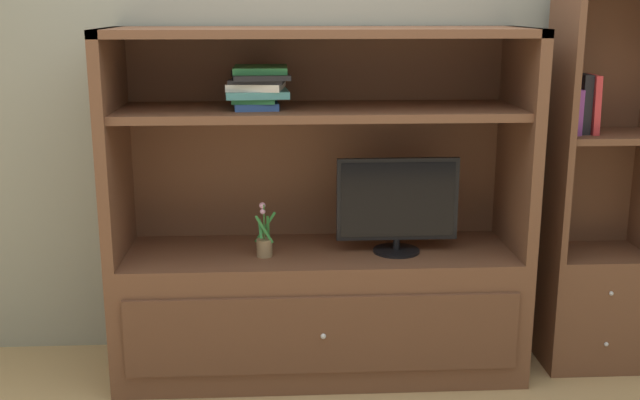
{
  "coord_description": "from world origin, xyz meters",
  "views": [
    {
      "loc": [
        -0.19,
        -2.98,
        1.67
      ],
      "look_at": [
        0.0,
        0.35,
        0.83
      ],
      "focal_mm": 43.42,
      "sensor_mm": 36.0,
      "label": 1
    }
  ],
  "objects_px": {
    "bookshelf_tall": "(597,246)",
    "upright_book_row": "(583,106)",
    "tv_monitor": "(397,204)",
    "potted_plant": "(264,243)",
    "magazine_stack": "(257,86)",
    "media_console": "(319,270)"
  },
  "relations": [
    {
      "from": "magazine_stack",
      "to": "bookshelf_tall",
      "type": "xyz_separation_m",
      "value": [
        1.58,
        0.01,
        -0.75
      ]
    },
    {
      "from": "tv_monitor",
      "to": "magazine_stack",
      "type": "xyz_separation_m",
      "value": [
        -0.62,
        0.05,
        0.52
      ]
    },
    {
      "from": "upright_book_row",
      "to": "media_console",
      "type": "bearing_deg",
      "value": 179.59
    },
    {
      "from": "tv_monitor",
      "to": "potted_plant",
      "type": "height_order",
      "value": "tv_monitor"
    },
    {
      "from": "media_console",
      "to": "magazine_stack",
      "type": "relative_size",
      "value": 5.29
    },
    {
      "from": "tv_monitor",
      "to": "bookshelf_tall",
      "type": "xyz_separation_m",
      "value": [
        0.96,
        0.06,
        -0.23
      ]
    },
    {
      "from": "media_console",
      "to": "upright_book_row",
      "type": "xyz_separation_m",
      "value": [
        1.18,
        -0.01,
        0.75
      ]
    },
    {
      "from": "magazine_stack",
      "to": "upright_book_row",
      "type": "height_order",
      "value": "magazine_stack"
    },
    {
      "from": "magazine_stack",
      "to": "media_console",
      "type": "bearing_deg",
      "value": 1.37
    },
    {
      "from": "magazine_stack",
      "to": "tv_monitor",
      "type": "bearing_deg",
      "value": -4.55
    },
    {
      "from": "potted_plant",
      "to": "bookshelf_tall",
      "type": "bearing_deg",
      "value": 3.13
    },
    {
      "from": "potted_plant",
      "to": "bookshelf_tall",
      "type": "height_order",
      "value": "bookshelf_tall"
    },
    {
      "from": "potted_plant",
      "to": "media_console",
      "type": "bearing_deg",
      "value": 18.12
    },
    {
      "from": "magazine_stack",
      "to": "bookshelf_tall",
      "type": "bearing_deg",
      "value": 0.35
    },
    {
      "from": "tv_monitor",
      "to": "upright_book_row",
      "type": "bearing_deg",
      "value": 3.24
    },
    {
      "from": "bookshelf_tall",
      "to": "potted_plant",
      "type": "bearing_deg",
      "value": -176.87
    },
    {
      "from": "media_console",
      "to": "tv_monitor",
      "type": "distance_m",
      "value": 0.48
    },
    {
      "from": "potted_plant",
      "to": "bookshelf_tall",
      "type": "distance_m",
      "value": 1.56
    },
    {
      "from": "bookshelf_tall",
      "to": "upright_book_row",
      "type": "bearing_deg",
      "value": -174.77
    },
    {
      "from": "bookshelf_tall",
      "to": "upright_book_row",
      "type": "xyz_separation_m",
      "value": [
        -0.13,
        -0.01,
        0.66
      ]
    },
    {
      "from": "bookshelf_tall",
      "to": "tv_monitor",
      "type": "bearing_deg",
      "value": -176.5
    },
    {
      "from": "tv_monitor",
      "to": "upright_book_row",
      "type": "xyz_separation_m",
      "value": [
        0.83,
        0.05,
        0.43
      ]
    }
  ]
}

